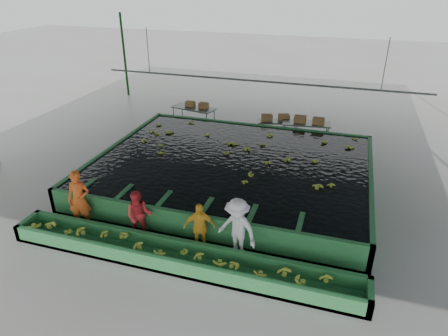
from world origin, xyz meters
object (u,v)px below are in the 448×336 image
(packing_table_left, at_px, (194,117))
(box_stack_left, at_px, (197,107))
(worker_d, at_px, (237,229))
(worker_c, at_px, (199,227))
(box_stack_right, at_px, (309,123))
(box_stack_mid, at_px, (275,120))
(sorting_trough, at_px, (178,257))
(worker_a, at_px, (79,200))
(worker_b, at_px, (139,215))
(packing_table_mid, at_px, (278,129))
(packing_table_right, at_px, (305,133))
(flotation_tank, at_px, (232,170))

(packing_table_left, bearing_deg, box_stack_left, 33.01)
(worker_d, bearing_deg, worker_c, -161.11)
(worker_d, distance_m, box_stack_right, 8.93)
(box_stack_mid, bearing_deg, sorting_trough, -93.97)
(worker_a, distance_m, box_stack_mid, 10.08)
(worker_d, distance_m, packing_table_left, 10.66)
(worker_a, height_order, box_stack_right, worker_a)
(worker_c, bearing_deg, worker_b, 159.27)
(box_stack_right, bearing_deg, box_stack_mid, 171.63)
(sorting_trough, height_order, packing_table_mid, packing_table_mid)
(worker_b, xyz_separation_m, packing_table_right, (3.72, 8.92, -0.29))
(packing_table_right, xyz_separation_m, box_stack_right, (0.13, -0.03, 0.49))
(box_stack_mid, bearing_deg, worker_b, -103.88)
(flotation_tank, bearing_deg, packing_table_mid, 80.17)
(worker_c, height_order, worker_d, worker_d)
(worker_a, height_order, packing_table_right, worker_a)
(flotation_tank, height_order, box_stack_mid, box_stack_mid)
(flotation_tank, bearing_deg, packing_table_left, 124.82)
(packing_table_mid, height_order, box_stack_mid, box_stack_mid)
(packing_table_mid, bearing_deg, packing_table_left, 175.97)
(packing_table_right, height_order, box_stack_left, box_stack_left)
(worker_d, height_order, packing_table_left, worker_d)
(sorting_trough, relative_size, worker_b, 6.44)
(box_stack_mid, bearing_deg, flotation_tank, -98.13)
(worker_d, bearing_deg, packing_table_left, 136.75)
(packing_table_right, distance_m, box_stack_mid, 1.53)
(box_stack_left, distance_m, box_stack_right, 5.73)
(sorting_trough, bearing_deg, worker_a, 167.40)
(packing_table_left, distance_m, packing_table_mid, 4.40)
(worker_d, bearing_deg, worker_a, -161.11)
(worker_b, bearing_deg, worker_a, 162.94)
(worker_c, bearing_deg, packing_table_mid, 66.04)
(flotation_tank, height_order, box_stack_right, box_stack_right)
(worker_b, xyz_separation_m, packing_table_mid, (2.40, 9.11, -0.34))
(worker_c, xyz_separation_m, packing_table_left, (-3.88, 9.42, -0.26))
(worker_c, relative_size, box_stack_left, 1.26)
(sorting_trough, bearing_deg, box_stack_right, 76.73)
(box_stack_mid, bearing_deg, box_stack_right, -8.37)
(packing_table_right, bearing_deg, worker_d, -94.74)
(packing_table_left, xyz_separation_m, box_stack_mid, (4.25, -0.29, 0.37))
(worker_a, distance_m, box_stack_right, 10.65)
(worker_a, height_order, box_stack_left, worker_a)
(sorting_trough, relative_size, packing_table_right, 4.64)
(flotation_tank, bearing_deg, packing_table_right, 64.96)
(worker_c, distance_m, packing_table_mid, 9.13)
(worker_d, relative_size, box_stack_right, 1.37)
(worker_c, distance_m, box_stack_mid, 9.13)
(worker_c, height_order, packing_table_left, worker_c)
(packing_table_mid, height_order, box_stack_left, box_stack_left)
(box_stack_mid, xyz_separation_m, box_stack_right, (1.60, -0.23, 0.12))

